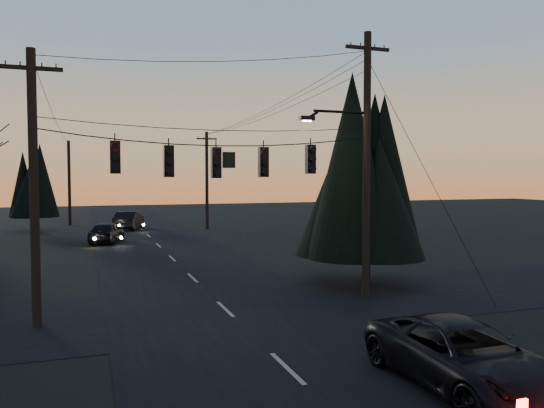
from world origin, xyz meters
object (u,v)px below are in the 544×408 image
object	(u,v)px
evergreen_right	(367,175)
utility_pole_right	(365,298)
suv_near	(464,357)
sedan_oncoming_a	(107,232)
utility_pole_far_l	(70,225)
utility_pole_far_r	(207,229)
sedan_oncoming_b	(129,221)
utility_pole_left	(37,326)

from	to	relation	value
evergreen_right	utility_pole_right	bearing A→B (deg)	-119.81
suv_near	sedan_oncoming_a	world-z (taller)	sedan_oncoming_a
utility_pole_far_l	evergreen_right	bearing A→B (deg)	-68.81
utility_pole_far_r	sedan_oncoming_a	world-z (taller)	utility_pole_far_r
utility_pole_right	sedan_oncoming_b	size ratio (longest dim) A/B	2.06
utility_pole_left	suv_near	bearing A→B (deg)	-42.38
utility_pole_far_r	evergreen_right	size ratio (longest dim) A/B	1.04
utility_pole_right	sedan_oncoming_a	xyz separation A→B (m)	(-8.70, 20.59, 0.75)
utility_pole_left	sedan_oncoming_b	distance (m)	29.94
evergreen_right	suv_near	world-z (taller)	evergreen_right
evergreen_right	utility_pole_far_r	bearing A→B (deg)	93.30
utility_pole_far_l	sedan_oncoming_a	distance (m)	15.68
utility_pole_left	suv_near	world-z (taller)	utility_pole_left
evergreen_right	suv_near	bearing A→B (deg)	-108.97
utility_pole_left	suv_near	distance (m)	12.48
utility_pole_left	evergreen_right	bearing A→B (deg)	11.17
utility_pole_right	evergreen_right	world-z (taller)	evergreen_right
sedan_oncoming_a	sedan_oncoming_b	world-z (taller)	sedan_oncoming_b
utility_pole_left	utility_pole_far_r	distance (m)	30.27
utility_pole_right	sedan_oncoming_b	xyz separation A→B (m)	(-6.54, 29.52, 0.80)
utility_pole_left	evergreen_right	size ratio (longest dim) A/B	1.04
utility_pole_far_r	utility_pole_left	bearing A→B (deg)	-112.33
suv_near	sedan_oncoming_b	size ratio (longest dim) A/B	1.05
utility_pole_far_l	suv_near	xyz separation A→B (m)	(9.20, -44.40, 0.71)
suv_near	evergreen_right	bearing A→B (deg)	70.59
sedan_oncoming_a	sedan_oncoming_b	distance (m)	9.19
suv_near	sedan_oncoming_a	xyz separation A→B (m)	(-6.40, 28.98, 0.04)
utility_pole_far_l	sedan_oncoming_b	world-z (taller)	utility_pole_far_l
sedan_oncoming_b	suv_near	bearing A→B (deg)	113.26
sedan_oncoming_a	sedan_oncoming_b	bearing A→B (deg)	-87.87
utility_pole_right	utility_pole_far_r	xyz separation A→B (m)	(0.00, 28.00, 0.00)
utility_pole_far_l	utility_pole_right	bearing A→B (deg)	-72.28
utility_pole_far_r	utility_pole_far_l	world-z (taller)	utility_pole_far_r
sedan_oncoming_a	sedan_oncoming_b	xyz separation A→B (m)	(2.16, 8.93, 0.05)
evergreen_right	sedan_oncoming_a	distance (m)	21.07
evergreen_right	sedan_oncoming_b	distance (m)	28.39
utility_pole_far_r	utility_pole_far_l	bearing A→B (deg)	145.18
utility_pole_right	utility_pole_far_r	world-z (taller)	utility_pole_right
utility_pole_left	utility_pole_right	bearing A→B (deg)	0.00
utility_pole_left	sedan_oncoming_a	world-z (taller)	utility_pole_left
utility_pole_left	sedan_oncoming_b	size ratio (longest dim) A/B	1.75
utility_pole_far_r	utility_pole_right	bearing A→B (deg)	-90.00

